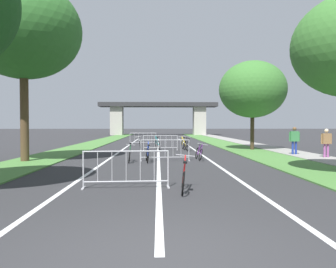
# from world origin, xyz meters

# --- Properties ---
(ground_plane) EXTENTS (300.00, 300.00, 0.00)m
(ground_plane) POSITION_xyz_m (0.00, 0.00, 0.00)
(ground_plane) COLOR #2B2B2D
(grass_verge_left) EXTENTS (2.67, 64.83, 0.05)m
(grass_verge_left) POSITION_xyz_m (-6.01, 26.52, 0.03)
(grass_verge_left) COLOR #477A38
(grass_verge_left) RESTS_ON ground
(grass_verge_right) EXTENTS (2.67, 64.83, 0.05)m
(grass_verge_right) POSITION_xyz_m (6.01, 26.52, 0.03)
(grass_verge_right) COLOR #477A38
(grass_verge_right) RESTS_ON ground
(sidewalk_path_right) EXTENTS (1.97, 64.83, 0.08)m
(sidewalk_path_right) POSITION_xyz_m (8.33, 26.52, 0.04)
(sidewalk_path_right) COLOR gray
(sidewalk_path_right) RESTS_ON ground
(lane_stripe_center) EXTENTS (0.14, 37.51, 0.01)m
(lane_stripe_center) POSITION_xyz_m (0.00, 18.75, 0.00)
(lane_stripe_center) COLOR silver
(lane_stripe_center) RESTS_ON ground
(lane_stripe_right_lane) EXTENTS (0.14, 37.51, 0.01)m
(lane_stripe_right_lane) POSITION_xyz_m (2.57, 18.75, 0.00)
(lane_stripe_right_lane) COLOR silver
(lane_stripe_right_lane) RESTS_ON ground
(lane_stripe_left_lane) EXTENTS (0.14, 37.51, 0.01)m
(lane_stripe_left_lane) POSITION_xyz_m (-2.57, 18.75, 0.00)
(lane_stripe_left_lane) COLOR silver
(lane_stripe_left_lane) RESTS_ON ground
(overpass_bridge) EXTENTS (20.44, 3.57, 5.66)m
(overpass_bridge) POSITION_xyz_m (0.00, 53.58, 3.93)
(overpass_bridge) COLOR #2D2D30
(overpass_bridge) RESTS_ON ground
(tree_left_maple_mid) EXTENTS (5.43, 5.43, 8.57)m
(tree_left_maple_mid) POSITION_xyz_m (-6.39, 11.61, 6.24)
(tree_left_maple_mid) COLOR #4C3823
(tree_left_maple_mid) RESTS_ON ground
(tree_right_pine_far) EXTENTS (4.66, 4.66, 6.24)m
(tree_right_pine_far) POSITION_xyz_m (6.58, 18.64, 4.25)
(tree_right_pine_far) COLOR #3D2D1E
(tree_right_pine_far) RESTS_ON ground
(crowd_barrier_nearest) EXTENTS (2.45, 0.58, 1.05)m
(crowd_barrier_nearest) POSITION_xyz_m (-0.92, 4.92, 0.52)
(crowd_barrier_nearest) COLOR #ADADB2
(crowd_barrier_nearest) RESTS_ON ground
(crowd_barrier_second) EXTENTS (2.44, 0.50, 1.05)m
(crowd_barrier_second) POSITION_xyz_m (0.32, 11.88, 0.52)
(crowd_barrier_second) COLOR #ADADB2
(crowd_barrier_second) RESTS_ON ground
(crowd_barrier_third) EXTENTS (2.43, 0.45, 1.05)m
(crowd_barrier_third) POSITION_xyz_m (0.14, 18.85, 0.52)
(crowd_barrier_third) COLOR #ADADB2
(crowd_barrier_third) RESTS_ON ground
(crowd_barrier_fourth) EXTENTS (2.44, 0.54, 1.05)m
(crowd_barrier_fourth) POSITION_xyz_m (-1.40, 25.82, 0.52)
(crowd_barrier_fourth) COLOR #ADADB2
(crowd_barrier_fourth) RESTS_ON ground
(bicycle_red_0) EXTENTS (0.54, 1.65, 0.96)m
(bicycle_red_0) POSITION_xyz_m (0.65, 4.36, 0.35)
(bicycle_red_0) COLOR black
(bicycle_red_0) RESTS_ON ground
(bicycle_silver_1) EXTENTS (0.45, 1.73, 1.03)m
(bicycle_silver_1) POSITION_xyz_m (-1.26, 18.48, 0.39)
(bicycle_silver_1) COLOR black
(bicycle_silver_1) RESTS_ON ground
(bicycle_purple_2) EXTENTS (0.52, 1.58, 0.88)m
(bicycle_purple_2) POSITION_xyz_m (2.04, 12.27, 0.35)
(bicycle_purple_2) COLOR black
(bicycle_purple_2) RESTS_ON ground
(bicycle_teal_3) EXTENTS (0.59, 1.69, 1.03)m
(bicycle_teal_3) POSITION_xyz_m (-0.07, 19.42, 0.38)
(bicycle_teal_3) COLOR black
(bicycle_teal_3) RESTS_ON ground
(bicycle_green_4) EXTENTS (0.44, 1.71, 0.93)m
(bicycle_green_4) POSITION_xyz_m (-1.38, 11.43, 0.35)
(bicycle_green_4) COLOR black
(bicycle_green_4) RESTS_ON ground
(bicycle_yellow_5) EXTENTS (0.56, 1.72, 0.96)m
(bicycle_yellow_5) POSITION_xyz_m (1.84, 19.34, 0.37)
(bicycle_yellow_5) COLOR black
(bicycle_yellow_5) RESTS_ON ground
(bicycle_blue_6) EXTENTS (0.46, 1.70, 0.99)m
(bicycle_blue_6) POSITION_xyz_m (-0.53, 11.43, 0.37)
(bicycle_blue_6) COLOR black
(bicycle_blue_6) RESTS_ON ground
(bicycle_black_7) EXTENTS (0.55, 1.76, 1.02)m
(bicycle_black_7) POSITION_xyz_m (1.94, 18.26, 0.38)
(bicycle_black_7) COLOR black
(bicycle_black_7) RESTS_ON ground
(pedestrian_in_red_jacket) EXTENTS (0.57, 0.29, 1.57)m
(pedestrian_in_red_jacket) POSITION_xyz_m (8.77, 12.66, 0.96)
(pedestrian_in_red_jacket) COLOR #994C8C
(pedestrian_in_red_jacket) RESTS_ON ground
(pedestrian_pushing_bike) EXTENTS (0.60, 0.34, 1.66)m
(pedestrian_pushing_bike) POSITION_xyz_m (7.85, 14.49, 1.01)
(pedestrian_pushing_bike) COLOR navy
(pedestrian_pushing_bike) RESTS_ON ground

